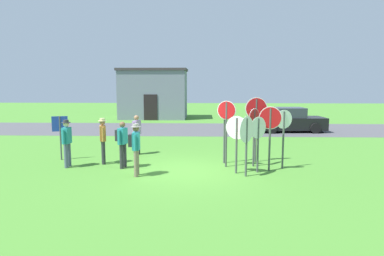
{
  "coord_description": "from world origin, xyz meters",
  "views": [
    {
      "loc": [
        0.75,
        -11.94,
        3.08
      ],
      "look_at": [
        0.26,
        1.61,
        1.3
      ],
      "focal_mm": 32.68,
      "sensor_mm": 36.0,
      "label": 1
    }
  ],
  "objects_px": {
    "stop_sign_leaning_left": "(258,135)",
    "info_panel_leftmost": "(60,130)",
    "person_with_sunhat": "(67,141)",
    "person_holding_notes": "(103,138)",
    "person_in_dark_shirt": "(122,141)",
    "parked_car_on_street": "(288,121)",
    "stop_sign_leaning_right": "(284,129)",
    "stop_sign_center_cluster": "(270,127)",
    "person_near_signs": "(137,132)",
    "stop_sign_rear_left": "(256,117)",
    "stop_sign_nearest": "(246,136)",
    "person_in_blue": "(136,146)",
    "stop_sign_far_back": "(224,122)",
    "stop_sign_tallest": "(254,127)",
    "stop_sign_rear_right": "(237,134)",
    "stop_sign_low_front": "(226,123)"
  },
  "relations": [
    {
      "from": "stop_sign_leaning_left",
      "to": "info_panel_leftmost",
      "type": "distance_m",
      "value": 7.73
    },
    {
      "from": "person_with_sunhat",
      "to": "info_panel_leftmost",
      "type": "distance_m",
      "value": 1.42
    },
    {
      "from": "person_holding_notes",
      "to": "person_in_dark_shirt",
      "type": "bearing_deg",
      "value": -35.65
    },
    {
      "from": "parked_car_on_street",
      "to": "stop_sign_leaning_right",
      "type": "relative_size",
      "value": 2.08
    },
    {
      "from": "person_with_sunhat",
      "to": "info_panel_leftmost",
      "type": "height_order",
      "value": "info_panel_leftmost"
    },
    {
      "from": "person_with_sunhat",
      "to": "stop_sign_center_cluster",
      "type": "bearing_deg",
      "value": -1.88
    },
    {
      "from": "stop_sign_center_cluster",
      "to": "person_with_sunhat",
      "type": "relative_size",
      "value": 1.3
    },
    {
      "from": "person_in_dark_shirt",
      "to": "person_near_signs",
      "type": "relative_size",
      "value": 1.0
    },
    {
      "from": "stop_sign_rear_left",
      "to": "info_panel_leftmost",
      "type": "xyz_separation_m",
      "value": [
        -7.7,
        0.08,
        -0.54
      ]
    },
    {
      "from": "person_holding_notes",
      "to": "person_near_signs",
      "type": "distance_m",
      "value": 2.01
    },
    {
      "from": "person_in_dark_shirt",
      "to": "stop_sign_center_cluster",
      "type": "bearing_deg",
      "value": -2.1
    },
    {
      "from": "stop_sign_nearest",
      "to": "person_holding_notes",
      "type": "bearing_deg",
      "value": 162.74
    },
    {
      "from": "person_in_dark_shirt",
      "to": "person_in_blue",
      "type": "bearing_deg",
      "value": -56.88
    },
    {
      "from": "stop_sign_nearest",
      "to": "info_panel_leftmost",
      "type": "height_order",
      "value": "stop_sign_nearest"
    },
    {
      "from": "stop_sign_nearest",
      "to": "stop_sign_far_back",
      "type": "relative_size",
      "value": 0.85
    },
    {
      "from": "stop_sign_tallest",
      "to": "stop_sign_far_back",
      "type": "height_order",
      "value": "stop_sign_far_back"
    },
    {
      "from": "person_in_blue",
      "to": "stop_sign_leaning_left",
      "type": "bearing_deg",
      "value": 8.47
    },
    {
      "from": "person_holding_notes",
      "to": "info_panel_leftmost",
      "type": "bearing_deg",
      "value": 162.1
    },
    {
      "from": "parked_car_on_street",
      "to": "info_panel_leftmost",
      "type": "height_order",
      "value": "info_panel_leftmost"
    },
    {
      "from": "parked_car_on_street",
      "to": "stop_sign_center_cluster",
      "type": "bearing_deg",
      "value": -106.79
    },
    {
      "from": "stop_sign_leaning_left",
      "to": "stop_sign_nearest",
      "type": "bearing_deg",
      "value": -130.9
    },
    {
      "from": "stop_sign_tallest",
      "to": "person_near_signs",
      "type": "distance_m",
      "value": 5.13
    },
    {
      "from": "person_with_sunhat",
      "to": "info_panel_leftmost",
      "type": "bearing_deg",
      "value": 121.62
    },
    {
      "from": "stop_sign_rear_right",
      "to": "stop_sign_rear_left",
      "type": "distance_m",
      "value": 2.02
    },
    {
      "from": "stop_sign_nearest",
      "to": "info_panel_leftmost",
      "type": "distance_m",
      "value": 7.43
    },
    {
      "from": "stop_sign_center_cluster",
      "to": "person_with_sunhat",
      "type": "xyz_separation_m",
      "value": [
        -7.25,
        0.24,
        -0.57
      ]
    },
    {
      "from": "stop_sign_rear_left",
      "to": "stop_sign_low_front",
      "type": "bearing_deg",
      "value": -144.59
    },
    {
      "from": "stop_sign_rear_left",
      "to": "person_in_blue",
      "type": "relative_size",
      "value": 1.45
    },
    {
      "from": "stop_sign_low_front",
      "to": "stop_sign_rear_right",
      "type": "bearing_deg",
      "value": -72.04
    },
    {
      "from": "stop_sign_far_back",
      "to": "stop_sign_rear_right",
      "type": "distance_m",
      "value": 1.56
    },
    {
      "from": "stop_sign_rear_right",
      "to": "person_in_dark_shirt",
      "type": "xyz_separation_m",
      "value": [
        -4.03,
        0.6,
        -0.35
      ]
    },
    {
      "from": "stop_sign_nearest",
      "to": "stop_sign_center_cluster",
      "type": "bearing_deg",
      "value": 41.12
    },
    {
      "from": "stop_sign_low_front",
      "to": "person_holding_notes",
      "type": "distance_m",
      "value": 4.68
    },
    {
      "from": "parked_car_on_street",
      "to": "stop_sign_rear_right",
      "type": "distance_m",
      "value": 11.17
    },
    {
      "from": "stop_sign_nearest",
      "to": "info_panel_leftmost",
      "type": "relative_size",
      "value": 1.14
    },
    {
      "from": "stop_sign_nearest",
      "to": "stop_sign_low_front",
      "type": "relative_size",
      "value": 0.82
    },
    {
      "from": "stop_sign_center_cluster",
      "to": "person_near_signs",
      "type": "bearing_deg",
      "value": 153.29
    },
    {
      "from": "stop_sign_center_cluster",
      "to": "stop_sign_rear_right",
      "type": "bearing_deg",
      "value": -161.0
    },
    {
      "from": "stop_sign_center_cluster",
      "to": "person_holding_notes",
      "type": "xyz_separation_m",
      "value": [
        -6.1,
        0.83,
        -0.57
      ]
    },
    {
      "from": "stop_sign_rear_right",
      "to": "stop_sign_tallest",
      "type": "bearing_deg",
      "value": 54.87
    },
    {
      "from": "stop_sign_rear_right",
      "to": "person_in_dark_shirt",
      "type": "distance_m",
      "value": 4.09
    },
    {
      "from": "stop_sign_tallest",
      "to": "person_in_dark_shirt",
      "type": "relative_size",
      "value": 1.27
    },
    {
      "from": "stop_sign_leaning_left",
      "to": "stop_sign_center_cluster",
      "type": "bearing_deg",
      "value": 30.36
    },
    {
      "from": "stop_sign_nearest",
      "to": "stop_sign_rear_right",
      "type": "xyz_separation_m",
      "value": [
        -0.28,
        0.38,
        -0.03
      ]
    },
    {
      "from": "person_in_dark_shirt",
      "to": "info_panel_leftmost",
      "type": "height_order",
      "value": "info_panel_leftmost"
    },
    {
      "from": "stop_sign_rear_left",
      "to": "stop_sign_leaning_right",
      "type": "relative_size",
      "value": 1.19
    },
    {
      "from": "parked_car_on_street",
      "to": "person_in_blue",
      "type": "bearing_deg",
      "value": -124.86
    },
    {
      "from": "stop_sign_center_cluster",
      "to": "stop_sign_leaning_right",
      "type": "distance_m",
      "value": 0.65
    },
    {
      "from": "stop_sign_tallest",
      "to": "person_with_sunhat",
      "type": "relative_size",
      "value": 1.24
    },
    {
      "from": "stop_sign_tallest",
      "to": "stop_sign_center_cluster",
      "type": "height_order",
      "value": "stop_sign_center_cluster"
    }
  ]
}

